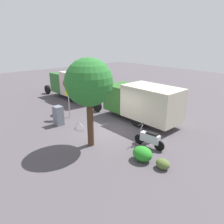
{
  "coord_description": "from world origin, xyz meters",
  "views": [
    {
      "loc": [
        -9.41,
        7.97,
        5.64
      ],
      "look_at": [
        0.28,
        -0.63,
        1.11
      ],
      "focal_mm": 33.9,
      "sensor_mm": 36.0,
      "label": 1
    }
  ],
  "objects_px": {
    "stop_sign": "(68,92)",
    "street_tree": "(89,83)",
    "box_truck_near": "(140,100)",
    "box_truck_far": "(74,83)",
    "bike_rack_hoop": "(80,129)",
    "utility_cabinet": "(58,116)",
    "motorcycle": "(150,138)"
  },
  "relations": [
    {
      "from": "street_tree",
      "to": "bike_rack_hoop",
      "type": "distance_m",
      "value": 4.19
    },
    {
      "from": "motorcycle",
      "to": "utility_cabinet",
      "type": "relative_size",
      "value": 1.36
    },
    {
      "from": "box_truck_far",
      "to": "stop_sign",
      "type": "distance_m",
      "value": 5.28
    },
    {
      "from": "box_truck_far",
      "to": "stop_sign",
      "type": "bearing_deg",
      "value": 140.11
    },
    {
      "from": "box_truck_near",
      "to": "bike_rack_hoop",
      "type": "height_order",
      "value": "box_truck_near"
    },
    {
      "from": "street_tree",
      "to": "box_truck_near",
      "type": "bearing_deg",
      "value": -82.09
    },
    {
      "from": "box_truck_far",
      "to": "stop_sign",
      "type": "xyz_separation_m",
      "value": [
        -4.21,
        3.15,
        0.43
      ]
    },
    {
      "from": "motorcycle",
      "to": "stop_sign",
      "type": "bearing_deg",
      "value": -1.59
    },
    {
      "from": "box_truck_far",
      "to": "box_truck_near",
      "type": "bearing_deg",
      "value": 178.81
    },
    {
      "from": "street_tree",
      "to": "utility_cabinet",
      "type": "bearing_deg",
      "value": -1.14
    },
    {
      "from": "motorcycle",
      "to": "utility_cabinet",
      "type": "xyz_separation_m",
      "value": [
        6.17,
        2.15,
        0.14
      ]
    },
    {
      "from": "bike_rack_hoop",
      "to": "box_truck_near",
      "type": "bearing_deg",
      "value": -110.79
    },
    {
      "from": "box_truck_far",
      "to": "bike_rack_hoop",
      "type": "relative_size",
      "value": 8.47
    },
    {
      "from": "utility_cabinet",
      "to": "motorcycle",
      "type": "bearing_deg",
      "value": -160.81
    },
    {
      "from": "stop_sign",
      "to": "utility_cabinet",
      "type": "bearing_deg",
      "value": 121.03
    },
    {
      "from": "stop_sign",
      "to": "street_tree",
      "type": "bearing_deg",
      "value": 163.27
    },
    {
      "from": "box_truck_far",
      "to": "motorcycle",
      "type": "height_order",
      "value": "box_truck_far"
    },
    {
      "from": "box_truck_far",
      "to": "street_tree",
      "type": "xyz_separation_m",
      "value": [
        -8.83,
        4.54,
        1.97
      ]
    },
    {
      "from": "street_tree",
      "to": "utility_cabinet",
      "type": "distance_m",
      "value": 4.76
    },
    {
      "from": "box_truck_near",
      "to": "utility_cabinet",
      "type": "height_order",
      "value": "box_truck_near"
    },
    {
      "from": "motorcycle",
      "to": "street_tree",
      "type": "relative_size",
      "value": 0.38
    },
    {
      "from": "box_truck_near",
      "to": "box_truck_far",
      "type": "xyz_separation_m",
      "value": [
        8.16,
        0.26,
        0.0
      ]
    },
    {
      "from": "box_truck_far",
      "to": "bike_rack_hoop",
      "type": "xyz_separation_m",
      "value": [
        -6.6,
        3.83,
        -1.52
      ]
    },
    {
      "from": "box_truck_near",
      "to": "stop_sign",
      "type": "distance_m",
      "value": 5.24
    },
    {
      "from": "stop_sign",
      "to": "utility_cabinet",
      "type": "xyz_separation_m",
      "value": [
        -0.79,
        1.31,
        -1.28
      ]
    },
    {
      "from": "box_truck_near",
      "to": "stop_sign",
      "type": "xyz_separation_m",
      "value": [
        3.95,
        3.42,
        0.43
      ]
    },
    {
      "from": "box_truck_near",
      "to": "street_tree",
      "type": "xyz_separation_m",
      "value": [
        -0.67,
        4.8,
        1.97
      ]
    },
    {
      "from": "box_truck_far",
      "to": "bike_rack_hoop",
      "type": "height_order",
      "value": "box_truck_far"
    },
    {
      "from": "stop_sign",
      "to": "motorcycle",
      "type": "bearing_deg",
      "value": -173.15
    },
    {
      "from": "street_tree",
      "to": "box_truck_far",
      "type": "bearing_deg",
      "value": -27.23
    },
    {
      "from": "stop_sign",
      "to": "box_truck_far",
      "type": "bearing_deg",
      "value": -36.85
    },
    {
      "from": "utility_cabinet",
      "to": "box_truck_near",
      "type": "bearing_deg",
      "value": -123.76
    }
  ]
}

